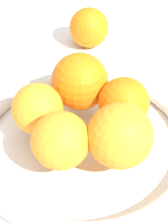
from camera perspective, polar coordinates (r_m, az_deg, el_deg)
ground_plane at (r=0.54m, az=0.00°, el=-5.76°), size 4.00×4.00×0.00m
fruit_bowl at (r=0.53m, az=0.00°, el=-4.46°), size 0.31×0.31×0.03m
orange_pile at (r=0.49m, az=0.38°, el=0.07°), size 0.19×0.18×0.08m
stray_orange at (r=0.75m, az=0.76°, el=12.74°), size 0.08×0.08×0.08m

